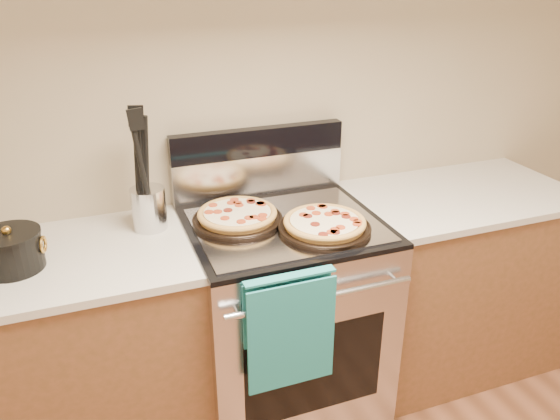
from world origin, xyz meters
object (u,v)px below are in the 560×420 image
object	(u,v)px
utensil_crock	(149,208)
saucepan	(11,252)
pepperoni_pizza_front	(325,224)
range_body	(283,320)
pepperoni_pizza_back	(237,216)

from	to	relation	value
utensil_crock	saucepan	bearing A→B (deg)	-162.22
pepperoni_pizza_front	utensil_crock	bearing A→B (deg)	155.15
range_body	pepperoni_pizza_back	world-z (taller)	pepperoni_pizza_back
pepperoni_pizza_front	saucepan	xyz separation A→B (m)	(-1.09, 0.13, 0.02)
range_body	pepperoni_pizza_back	size ratio (longest dim) A/B	2.58
range_body	utensil_crock	world-z (taller)	utensil_crock
pepperoni_pizza_back	pepperoni_pizza_front	bearing A→B (deg)	-33.36
range_body	utensil_crock	bearing A→B (deg)	162.75
range_body	pepperoni_pizza_front	world-z (taller)	pepperoni_pizza_front
pepperoni_pizza_front	utensil_crock	xyz separation A→B (m)	(-0.61, 0.28, 0.04)
range_body	pepperoni_pizza_back	distance (m)	0.53
pepperoni_pizza_back	pepperoni_pizza_front	world-z (taller)	same
pepperoni_pizza_back	range_body	bearing A→B (deg)	-19.29
pepperoni_pizza_back	saucepan	world-z (taller)	saucepan
pepperoni_pizza_back	saucepan	xyz separation A→B (m)	(-0.80, -0.06, 0.02)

